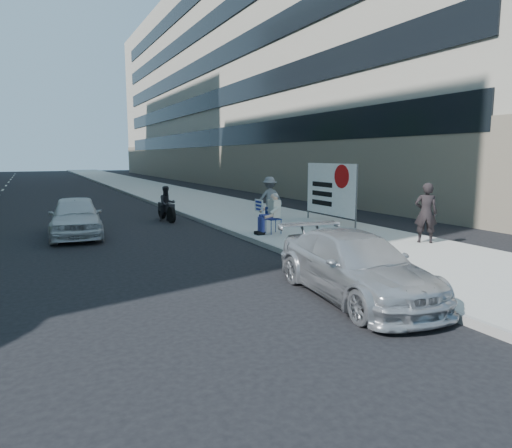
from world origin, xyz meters
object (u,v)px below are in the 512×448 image
parked_sedan (355,266)px  protest_banner (330,189)px  jogger (270,198)px  white_sedan_near (76,216)px  motorcycle (167,205)px  seated_protester (270,211)px  pedestrian_woman (426,213)px

parked_sedan → protest_banner: bearing=63.8°
jogger → white_sedan_near: size_ratio=0.43×
jogger → protest_banner: size_ratio=0.54×
protest_banner → jogger: bearing=126.5°
jogger → motorcycle: (-3.57, 2.16, -0.34)m
seated_protester → parked_sedan: bearing=-103.6°
protest_banner → motorcycle: size_ratio=1.49×
seated_protester → motorcycle: 5.66m
seated_protester → protest_banner: (3.14, 1.15, 0.53)m
seated_protester → parked_sedan: size_ratio=0.32×
seated_protester → motorcycle: bearing=109.7°
protest_banner → pedestrian_woman: bearing=-88.4°
pedestrian_woman → motorcycle: size_ratio=0.84×
parked_sedan → pedestrian_woman: bearing=36.9°
parked_sedan → motorcycle: motorcycle is taller
jogger → motorcycle: jogger is taller
seated_protester → pedestrian_woman: pedestrian_woman is taller
pedestrian_woman → white_sedan_near: 10.91m
seated_protester → parked_sedan: seated_protester is taller
pedestrian_woman → motorcycle: (-5.17, 8.66, -0.38)m
seated_protester → white_sedan_near: size_ratio=0.33×
jogger → protest_banner: (1.48, -2.01, 0.42)m
jogger → protest_banner: protest_banner is taller
jogger → white_sedan_near: jogger is taller
parked_sedan → jogger: bearing=77.5°
pedestrian_woman → protest_banner: bearing=-47.4°
pedestrian_woman → parked_sedan: pedestrian_woman is taller
jogger → parked_sedan: 9.85m
parked_sedan → motorcycle: 11.50m
pedestrian_woman → white_sedan_near: (-8.81, 6.42, -0.35)m
motorcycle → seated_protester: bearing=-76.7°
protest_banner → white_sedan_near: protest_banner is taller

